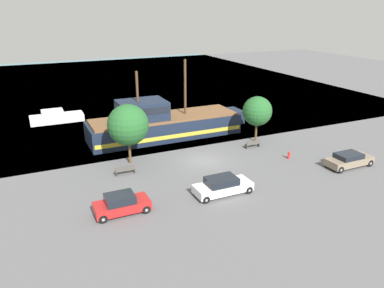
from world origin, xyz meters
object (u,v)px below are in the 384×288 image
Objects in this scene: fire_hydrant at (289,155)px; parked_car_curb_rear at (349,160)px; pirate_ship at (162,124)px; parked_car_curb_mid at (121,204)px; bench_promenade_east at (125,170)px; moored_boat_dockside at (56,117)px; parked_car_curb_front at (222,186)px; bench_promenade_west at (253,144)px.

parked_car_curb_rear is at bearing -45.46° from fire_hydrant.
parked_car_curb_mid is at bearing -120.31° from pirate_ship.
parked_car_curb_rear is at bearing -50.11° from pirate_ship.
fire_hydrant is 0.42× the size of bench_promenade_east.
moored_boat_dockside is 1.41× the size of parked_car_curb_front.
parked_car_curb_mid is (-8.26, 0.45, 0.01)m from parked_car_curb_front.
bench_promenade_west is (-1.58, 4.15, 0.03)m from fire_hydrant.
parked_car_curb_mid is (-8.84, -15.13, -0.89)m from pirate_ship.
moored_boat_dockside reaches higher than parked_car_curb_front.
moored_boat_dockside is (-10.71, 11.72, -0.99)m from pirate_ship.
pirate_ship reaches higher than parked_car_curb_mid.
parked_car_curb_mid is 2.38× the size of bench_promenade_west.
fire_hydrant is at bearing 21.54° from parked_car_curb_front.
pirate_ship reaches higher than parked_car_curb_rear.
pirate_ship is 10.81m from bench_promenade_west.
pirate_ship is 17.55m from parked_car_curb_mid.
fire_hydrant is at bearing -51.85° from pirate_ship.
bench_promenade_west is (18.33, -19.29, -0.20)m from moored_boat_dockside.
moored_boat_dockside is 3.70× the size of bench_promenade_east.
parked_car_curb_front is at bearing -69.66° from moored_boat_dockside.
moored_boat_dockside is 1.44× the size of parked_car_curb_rear.
moored_boat_dockside is 26.61m from bench_promenade_west.
moored_boat_dockside is at bearing 132.42° from pirate_ship.
fire_hydrant is 4.43m from bench_promenade_west.
fire_hydrant is at bearing -69.20° from bench_promenade_west.
moored_boat_dockside is 30.75m from fire_hydrant.
moored_boat_dockside is 29.11m from parked_car_curb_front.
bench_promenade_east and bench_promenade_west have the same top height.
moored_boat_dockside is 26.91m from parked_car_curb_mid.
moored_boat_dockside reaches higher than parked_car_curb_mid.
bench_promenade_east is (-16.02, 3.11, 0.03)m from fire_hydrant.
parked_car_curb_mid is at bearing -86.03° from moored_boat_dockside.
parked_car_curb_front is 2.81× the size of bench_promenade_west.
parked_car_curb_front is 9.36m from bench_promenade_east.
bench_promenade_west is at bearing -44.79° from pirate_ship.
parked_car_curb_mid is 0.86× the size of parked_car_curb_rear.
parked_car_curb_mid is at bearing -169.30° from fire_hydrant.
pirate_ship reaches higher than bench_promenade_east.
pirate_ship is 2.81× the size of moored_boat_dockside.
parked_car_curb_front is (-0.59, -15.58, -0.90)m from pirate_ship.
parked_car_curb_front is at bearing -92.15° from pirate_ship.
parked_car_curb_rear is 6.14× the size of fire_hydrant.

